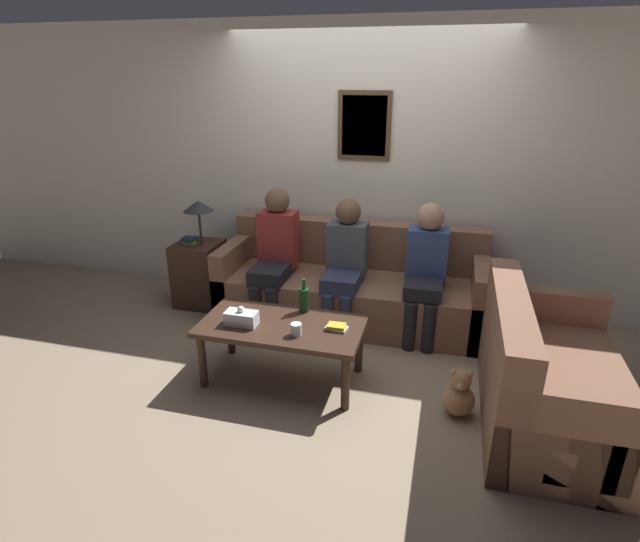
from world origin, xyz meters
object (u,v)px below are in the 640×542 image
at_px(couch_main, 351,287).
at_px(coffee_table, 282,331).
at_px(person_right, 426,266).
at_px(teddy_bear, 459,395).
at_px(couch_side, 546,380).
at_px(person_left, 275,251).
at_px(wine_bottle, 304,299).
at_px(drinking_glass, 296,329).
at_px(person_middle, 345,260).

relative_size(couch_main, coffee_table, 2.03).
bearing_deg(person_right, teddy_bear, -73.14).
xyz_separation_m(coffee_table, teddy_bear, (1.27, -0.10, -0.25)).
distance_m(couch_side, person_left, 2.43).
relative_size(wine_bottle, person_left, 0.22).
distance_m(wine_bottle, person_right, 1.13).
bearing_deg(person_left, person_right, -0.06).
height_order(couch_main, couch_side, same).
relative_size(drinking_glass, person_left, 0.07).
xyz_separation_m(couch_main, teddy_bear, (0.99, -1.23, -0.15)).
bearing_deg(couch_main, couch_side, -37.20).
distance_m(coffee_table, teddy_bear, 1.30).
relative_size(wine_bottle, drinking_glass, 3.02).
distance_m(coffee_table, person_left, 1.08).
bearing_deg(coffee_table, wine_bottle, 67.11).
bearing_deg(coffee_table, couch_main, 75.88).
bearing_deg(coffee_table, person_middle, 74.88).
distance_m(coffee_table, drinking_glass, 0.23).
height_order(couch_main, person_left, person_left).
bearing_deg(couch_side, person_left, 65.76).
bearing_deg(teddy_bear, couch_main, 128.65).
relative_size(person_right, teddy_bear, 3.38).
bearing_deg(person_middle, person_right, 2.06).
xyz_separation_m(couch_main, couch_side, (1.51, -1.15, 0.00)).
height_order(wine_bottle, teddy_bear, wine_bottle).
bearing_deg(person_right, couch_main, 166.28).
relative_size(person_left, person_middle, 1.04).
distance_m(couch_side, wine_bottle, 1.74).
distance_m(wine_bottle, person_middle, 0.74).
height_order(coffee_table, teddy_bear, coffee_table).
relative_size(couch_main, wine_bottle, 9.08).
xyz_separation_m(wine_bottle, teddy_bear, (1.17, -0.33, -0.41)).
distance_m(wine_bottle, teddy_bear, 1.29).
distance_m(coffee_table, person_right, 1.38).
relative_size(person_left, person_right, 1.04).
distance_m(couch_side, coffee_table, 1.80).
bearing_deg(drinking_glass, wine_bottle, 98.18).
relative_size(coffee_table, person_right, 1.03).
bearing_deg(wine_bottle, person_left, 123.71).
bearing_deg(drinking_glass, teddy_bear, 1.88).
relative_size(coffee_table, drinking_glass, 13.52).
xyz_separation_m(couch_main, person_middle, (-0.03, -0.19, 0.33)).
height_order(person_left, teddy_bear, person_left).
distance_m(couch_side, teddy_bear, 0.56).
bearing_deg(couch_side, person_middle, 58.04).
height_order(person_left, person_right, person_left).
xyz_separation_m(coffee_table, person_middle, (0.26, 0.95, 0.23)).
height_order(coffee_table, wine_bottle, wine_bottle).
bearing_deg(wine_bottle, couch_main, 78.30).
bearing_deg(person_left, wine_bottle, -56.29).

